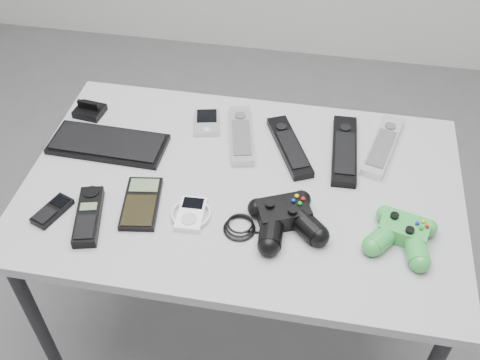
% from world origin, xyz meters
% --- Properties ---
extents(floor, '(3.50, 3.50, 0.00)m').
position_xyz_m(floor, '(0.00, 0.00, 0.00)').
color(floor, '#5F5E63').
rests_on(floor, ground).
extents(desk, '(1.05, 0.67, 0.70)m').
position_xyz_m(desk, '(-0.01, 0.03, 0.64)').
color(desk, '#9A9A9C').
rests_on(desk, floor).
extents(pda_keyboard, '(0.30, 0.13, 0.02)m').
position_xyz_m(pda_keyboard, '(-0.37, 0.10, 0.71)').
color(pda_keyboard, black).
rests_on(pda_keyboard, desk).
extents(dock_bracket, '(0.08, 0.07, 0.04)m').
position_xyz_m(dock_bracket, '(-0.47, 0.22, 0.72)').
color(dock_bracket, black).
rests_on(dock_bracket, desk).
extents(pda, '(0.09, 0.11, 0.02)m').
position_xyz_m(pda, '(-0.14, 0.23, 0.71)').
color(pda, '#B0B1B7').
rests_on(pda, desk).
extents(remote_silver_a, '(0.10, 0.23, 0.02)m').
position_xyz_m(remote_silver_a, '(-0.04, 0.19, 0.71)').
color(remote_silver_a, '#B0B1B7').
rests_on(remote_silver_a, desk).
extents(remote_black_a, '(0.14, 0.23, 0.02)m').
position_xyz_m(remote_black_a, '(0.09, 0.17, 0.71)').
color(remote_black_a, black).
rests_on(remote_black_a, desk).
extents(remote_black_b, '(0.07, 0.25, 0.02)m').
position_xyz_m(remote_black_b, '(0.23, 0.18, 0.71)').
color(remote_black_b, black).
rests_on(remote_black_b, desk).
extents(remote_silver_b, '(0.11, 0.24, 0.02)m').
position_xyz_m(remote_silver_b, '(0.32, 0.22, 0.71)').
color(remote_silver_b, silver).
rests_on(remote_silver_b, desk).
extents(mobile_phone, '(0.08, 0.11, 0.02)m').
position_xyz_m(mobile_phone, '(-0.42, -0.14, 0.71)').
color(mobile_phone, black).
rests_on(mobile_phone, desk).
extents(cordless_handset, '(0.09, 0.17, 0.03)m').
position_xyz_m(cordless_handset, '(-0.33, -0.15, 0.72)').
color(cordless_handset, black).
rests_on(cordless_handset, desk).
extents(calculator, '(0.10, 0.17, 0.02)m').
position_xyz_m(calculator, '(-0.23, -0.08, 0.71)').
color(calculator, black).
rests_on(calculator, desk).
extents(mp3_player, '(0.10, 0.10, 0.02)m').
position_xyz_m(mp3_player, '(-0.11, -0.10, 0.71)').
color(mp3_player, white).
rests_on(mp3_player, desk).
extents(controller_black, '(0.32, 0.27, 0.05)m').
position_xyz_m(controller_black, '(0.11, -0.09, 0.73)').
color(controller_black, black).
rests_on(controller_black, desk).
extents(controller_green, '(0.18, 0.19, 0.05)m').
position_xyz_m(controller_green, '(0.36, -0.08, 0.73)').
color(controller_green, green).
rests_on(controller_green, desk).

